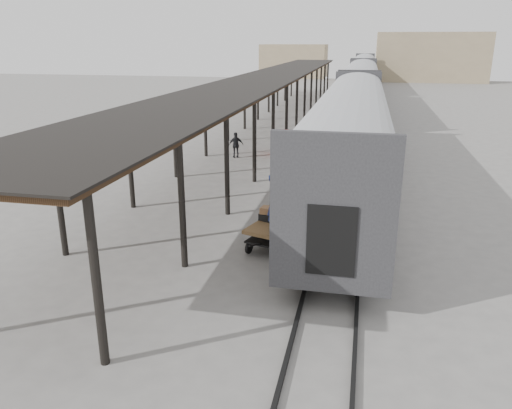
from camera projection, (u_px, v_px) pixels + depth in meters
The scene contains 11 objects.
ground at pixel (243, 245), 17.02m from camera, with size 160.00×160.00×0.00m, color slate.
train at pixel (361, 85), 46.90m from camera, with size 3.45×76.01×4.01m.
canopy at pixel (273, 76), 38.73m from camera, with size 4.90×64.30×4.15m.
rails at pixel (359, 113), 47.92m from camera, with size 1.54×150.00×0.12m.
building_far at pixel (430, 57), 85.34m from camera, with size 18.00×10.00×8.00m, color tan.
building_left at pixel (294, 61), 94.21m from camera, with size 12.00×8.00×6.00m, color tan.
baggage_cart at pixel (276, 228), 16.72m from camera, with size 1.91×2.66×0.86m.
suitcase_stack at pixel (278, 213), 16.91m from camera, with size 1.50×1.15×0.57m.
luggage_tug at pixel (282, 144), 30.48m from camera, with size 1.27×1.76×1.42m.
porter at pixel (275, 202), 15.75m from camera, with size 0.67×0.44×1.85m, color navy.
pedestrian at pixel (236, 145), 29.55m from camera, with size 0.89×0.37×1.51m, color black.
Camera 1 is at (3.79, -15.28, 6.64)m, focal length 35.00 mm.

